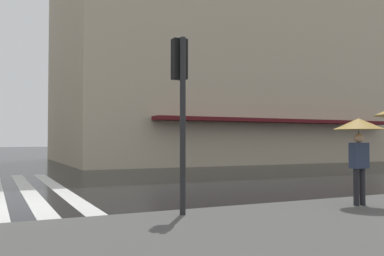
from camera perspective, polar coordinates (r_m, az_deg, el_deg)
ground_plane at (r=11.70m, az=-23.69°, el=-9.70°), size 220.00×220.00×0.00m
haussmann_block_corner at (r=38.38m, az=4.01°, el=13.81°), size 17.56×26.95×24.35m
traffic_signal_post at (r=8.89m, az=-1.55°, el=5.49°), size 0.44×0.30×3.64m
pedestrian_far_down_pavement at (r=10.72m, az=21.40°, el=-0.54°), size 1.16×1.16×2.03m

